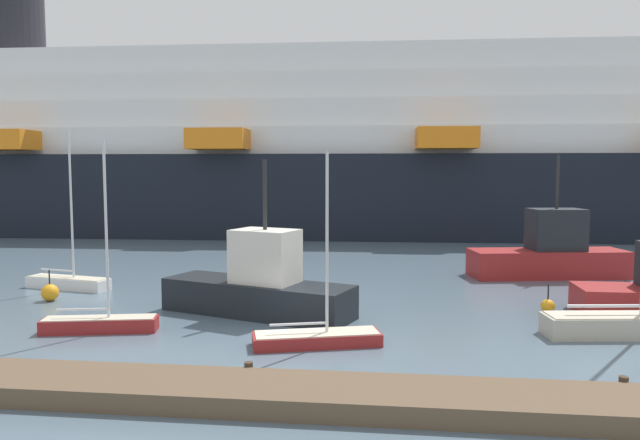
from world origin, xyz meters
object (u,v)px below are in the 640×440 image
at_px(sailboat_3, 317,336).
at_px(channel_buoy_0, 548,306).
at_px(sailboat_0, 68,280).
at_px(cruise_ship, 242,154).
at_px(sailboat_2, 100,322).
at_px(fishing_boat_1, 550,254).
at_px(fishing_boat_0, 259,286).
at_px(sailboat_1, 628,322).
at_px(channel_buoy_1, 50,292).

height_order(sailboat_3, channel_buoy_0, sailboat_3).
xyz_separation_m(sailboat_0, cruise_ship, (1.44, 30.04, 7.12)).
relative_size(sailboat_2, cruise_ship, 0.05).
distance_m(sailboat_3, fishing_boat_1, 18.43).
bearing_deg(sailboat_3, sailboat_0, 133.16).
bearing_deg(cruise_ship, channel_buoy_0, -58.57).
xyz_separation_m(fishing_boat_0, fishing_boat_1, (14.23, 10.47, 0.12)).
height_order(fishing_boat_0, fishing_boat_1, fishing_boat_1).
bearing_deg(fishing_boat_0, fishing_boat_1, 55.94).
height_order(sailboat_0, sailboat_1, sailboat_1).
relative_size(sailboat_1, sailboat_3, 1.51).
relative_size(channel_buoy_0, cruise_ship, 0.01).
bearing_deg(cruise_ship, sailboat_2, -85.62).
height_order(sailboat_2, channel_buoy_0, sailboat_2).
xyz_separation_m(sailboat_0, fishing_boat_1, (24.99, 6.30, 0.88)).
relative_size(sailboat_0, sailboat_3, 1.20).
bearing_deg(channel_buoy_0, channel_buoy_1, -179.25).
bearing_deg(sailboat_2, sailboat_1, -6.95).
height_order(channel_buoy_0, channel_buoy_1, channel_buoy_1).
xyz_separation_m(sailboat_0, sailboat_3, (13.64, -8.18, -0.09)).
bearing_deg(channel_buoy_0, sailboat_2, -164.01).
bearing_deg(cruise_ship, fishing_boat_1, -46.96).
height_order(sailboat_1, fishing_boat_0, sailboat_1).
bearing_deg(fishing_boat_0, sailboat_2, -128.93).
height_order(channel_buoy_0, cruise_ship, cruise_ship).
bearing_deg(fishing_boat_1, fishing_boat_0, -153.91).
distance_m(sailboat_2, channel_buoy_0, 17.92).
xyz_separation_m(sailboat_1, sailboat_2, (-19.17, -1.62, -0.16)).
relative_size(fishing_boat_0, channel_buoy_1, 5.94).
height_order(sailboat_2, fishing_boat_0, sailboat_2).
height_order(sailboat_3, channel_buoy_1, sailboat_3).
bearing_deg(sailboat_2, fishing_boat_0, 19.67).
bearing_deg(fishing_boat_0, cruise_ship, 124.83).
height_order(fishing_boat_1, channel_buoy_1, fishing_boat_1).
xyz_separation_m(sailboat_0, sailboat_2, (5.45, -7.41, -0.03)).
height_order(sailboat_2, channel_buoy_1, sailboat_2).
bearing_deg(sailboat_2, sailboat_3, -17.17).
relative_size(fishing_boat_0, fishing_boat_1, 0.96).
xyz_separation_m(sailboat_1, channel_buoy_0, (-1.94, 3.31, -0.25)).
height_order(sailboat_0, channel_buoy_0, sailboat_0).
xyz_separation_m(channel_buoy_0, channel_buoy_1, (-22.00, -0.29, 0.10)).
height_order(fishing_boat_0, channel_buoy_0, fishing_boat_0).
height_order(sailboat_3, cruise_ship, cruise_ship).
relative_size(channel_buoy_1, cruise_ship, 0.01).
distance_m(sailboat_2, channel_buoy_1, 6.66).
xyz_separation_m(fishing_boat_1, cruise_ship, (-23.54, 23.74, 6.23)).
distance_m(sailboat_0, sailboat_1, 25.29).
bearing_deg(sailboat_2, cruise_ship, 84.32).
height_order(sailboat_0, channel_buoy_1, sailboat_0).
bearing_deg(sailboat_1, cruise_ship, 115.34).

